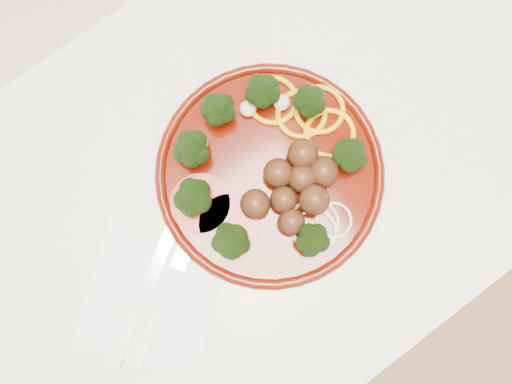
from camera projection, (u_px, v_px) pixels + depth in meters
counter at (192, 255)px, 1.10m from camera, size 2.40×0.60×0.90m
plate at (269, 173)px, 0.64m from camera, size 0.30×0.30×0.06m
napkin at (152, 296)px, 0.64m from camera, size 0.23×0.23×0.00m
knife at (137, 310)px, 0.63m from camera, size 0.18×0.12×0.01m
fork at (155, 321)px, 0.63m from camera, size 0.16×0.11×0.01m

